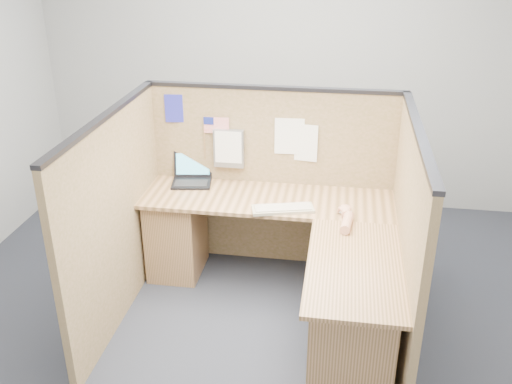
% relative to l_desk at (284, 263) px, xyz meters
% --- Properties ---
extents(floor, '(5.00, 5.00, 0.00)m').
position_rel_l_desk_xyz_m(floor, '(-0.18, -0.29, -0.39)').
color(floor, black).
rests_on(floor, ground).
extents(wall_back, '(5.00, 0.00, 5.00)m').
position_rel_l_desk_xyz_m(wall_back, '(-0.18, 1.96, 1.01)').
color(wall_back, '#9C9FA1').
rests_on(wall_back, floor).
extents(cubicle_partitions, '(2.06, 1.83, 1.53)m').
position_rel_l_desk_xyz_m(cubicle_partitions, '(-0.18, 0.14, 0.38)').
color(cubicle_partitions, brown).
rests_on(cubicle_partitions, floor).
extents(l_desk, '(1.95, 1.75, 0.73)m').
position_rel_l_desk_xyz_m(l_desk, '(0.00, 0.00, 0.00)').
color(l_desk, brown).
rests_on(l_desk, floor).
extents(laptop, '(0.35, 0.34, 0.23)m').
position_rel_l_desk_xyz_m(laptop, '(-0.83, 0.61, 0.39)').
color(laptop, black).
rests_on(laptop, l_desk).
extents(keyboard, '(0.48, 0.27, 0.03)m').
position_rel_l_desk_xyz_m(keyboard, '(-0.04, 0.19, 0.35)').
color(keyboard, '#9C9479').
rests_on(keyboard, l_desk).
extents(mouse, '(0.11, 0.08, 0.04)m').
position_rel_l_desk_xyz_m(mouse, '(0.42, 0.20, 0.36)').
color(mouse, silver).
rests_on(mouse, l_desk).
extents(hand_forearm, '(0.11, 0.38, 0.08)m').
position_rel_l_desk_xyz_m(hand_forearm, '(0.43, 0.06, 0.37)').
color(hand_forearm, tan).
rests_on(hand_forearm, l_desk).
extents(blue_poster, '(0.17, 0.03, 0.23)m').
position_rel_l_desk_xyz_m(blue_poster, '(-0.97, 0.68, 0.93)').
color(blue_poster, '#22249C').
rests_on(blue_poster, cubicle_partitions).
extents(american_flag, '(0.21, 0.01, 0.36)m').
position_rel_l_desk_xyz_m(american_flag, '(-0.66, 0.67, 0.80)').
color(american_flag, olive).
rests_on(american_flag, cubicle_partitions).
extents(file_holder, '(0.25, 0.05, 0.32)m').
position_rel_l_desk_xyz_m(file_holder, '(-0.54, 0.66, 0.63)').
color(file_holder, slate).
rests_on(file_holder, cubicle_partitions).
extents(paper_left, '(0.24, 0.03, 0.30)m').
position_rel_l_desk_xyz_m(paper_left, '(0.05, 0.68, 0.70)').
color(paper_left, white).
rests_on(paper_left, cubicle_partitions).
extents(paper_right, '(0.23, 0.02, 0.30)m').
position_rel_l_desk_xyz_m(paper_right, '(-0.05, 0.68, 0.75)').
color(paper_right, white).
rests_on(paper_right, cubicle_partitions).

